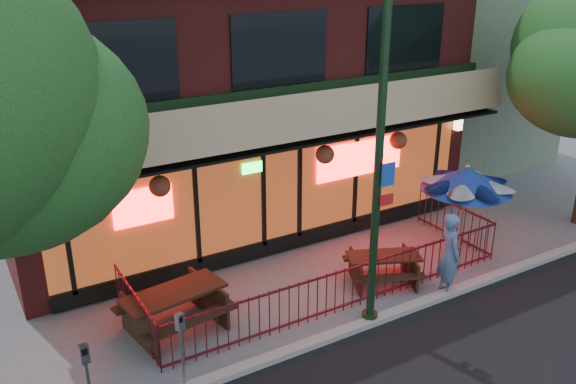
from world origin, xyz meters
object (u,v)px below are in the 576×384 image
parking_meter_far (87,372)px  parking_meter_near (181,339)px  street_light (378,176)px  picnic_table_left (174,304)px  patio_umbrella (467,179)px  pedestrian (449,254)px  picnic_table_right (383,264)px

parking_meter_far → parking_meter_near: bearing=2.9°
street_light → picnic_table_left: bearing=153.1°
picnic_table_left → patio_umbrella: 7.26m
patio_umbrella → pedestrian: patio_umbrella is taller
pedestrian → parking_meter_far: pedestrian is taller
parking_meter_far → street_light: bearing=0.8°
picnic_table_left → patio_umbrella: bearing=-5.4°
street_light → pedestrian: bearing=1.4°
pedestrian → parking_meter_near: bearing=107.9°
pedestrian → parking_meter_far: (-7.71, -0.13, 0.08)m
patio_umbrella → street_light: bearing=-163.0°
patio_umbrella → parking_meter_far: size_ratio=1.60×
patio_umbrella → parking_meter_far: 9.29m
street_light → picnic_table_right: 3.16m
parking_meter_near → parking_meter_far: 1.56m
patio_umbrella → picnic_table_left: bearing=174.6°
picnic_table_left → patio_umbrella: size_ratio=0.91×
street_light → parking_meter_far: street_light is taller
pedestrian → parking_meter_near: pedestrian is taller
street_light → picnic_table_right: street_light is taller
pedestrian → picnic_table_left: bearing=90.5°
picnic_table_right → parking_meter_near: parking_meter_near is taller
picnic_table_left → pedestrian: 5.89m
street_light → parking_meter_near: (-4.00, 0.00, -2.13)m
picnic_table_left → parking_meter_far: bearing=-138.5°
picnic_table_right → parking_meter_far: (-6.78, -1.18, 0.57)m
picnic_table_right → parking_meter_near: bearing=-168.1°
parking_meter_far → pedestrian: bearing=1.0°
street_light → parking_meter_far: 5.96m
picnic_table_right → street_light: bearing=-137.8°
street_light → parking_meter_near: 4.53m
picnic_table_left → picnic_table_right: (4.69, -0.66, -0.11)m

